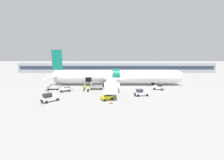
# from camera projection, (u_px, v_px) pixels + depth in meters

# --- Properties ---
(ground_plane) EXTENTS (500.00, 500.00, 0.00)m
(ground_plane) POSITION_uv_depth(u_px,v_px,m) (122.00, 87.00, 39.88)
(ground_plane) COLOR gray
(terminal_strip) EXTENTS (106.46, 8.97, 5.36)m
(terminal_strip) POSITION_uv_depth(u_px,v_px,m) (117.00, 67.00, 77.93)
(terminal_strip) COLOR gray
(terminal_strip) RESTS_ON ground_plane
(airplane) EXTENTS (40.95, 31.96, 10.66)m
(airplane) POSITION_uv_depth(u_px,v_px,m) (115.00, 77.00, 41.75)
(airplane) COLOR silver
(airplane) RESTS_ON ground_plane
(baggage_tug_lead) EXTENTS (2.74, 2.41, 1.58)m
(baggage_tug_lead) POSITION_uv_depth(u_px,v_px,m) (108.00, 97.00, 27.63)
(baggage_tug_lead) COLOR yellow
(baggage_tug_lead) RESTS_ON ground_plane
(baggage_tug_mid) EXTENTS (3.30, 2.00, 1.52)m
(baggage_tug_mid) POSITION_uv_depth(u_px,v_px,m) (142.00, 93.00, 30.48)
(baggage_tug_mid) COLOR silver
(baggage_tug_mid) RESTS_ON ground_plane
(baggage_tug_rear) EXTENTS (3.04, 2.49, 1.70)m
(baggage_tug_rear) POSITION_uv_depth(u_px,v_px,m) (159.00, 87.00, 36.25)
(baggage_tug_rear) COLOR white
(baggage_tug_rear) RESTS_ON ground_plane
(baggage_tug_spare) EXTENTS (3.09, 3.27, 1.70)m
(baggage_tug_spare) POSITION_uv_depth(u_px,v_px,m) (50.00, 98.00, 26.52)
(baggage_tug_spare) COLOR silver
(baggage_tug_spare) RESTS_ON ground_plane
(baggage_cart_loading) EXTENTS (4.24, 2.08, 1.07)m
(baggage_cart_loading) POSITION_uv_depth(u_px,v_px,m) (97.00, 87.00, 36.69)
(baggage_cart_loading) COLOR #999BA0
(baggage_cart_loading) RESTS_ON ground_plane
(baggage_cart_queued) EXTENTS (3.58, 2.81, 1.16)m
(baggage_cart_queued) POSITION_uv_depth(u_px,v_px,m) (66.00, 89.00, 34.47)
(baggage_cart_queued) COLOR silver
(baggage_cart_queued) RESTS_ON ground_plane
(baggage_cart_empty) EXTENTS (3.92, 2.23, 1.05)m
(baggage_cart_empty) POSITION_uv_depth(u_px,v_px,m) (55.00, 88.00, 36.45)
(baggage_cart_empty) COLOR silver
(baggage_cart_empty) RESTS_ON ground_plane
(ground_crew_loader_a) EXTENTS (0.53, 0.57, 1.72)m
(ground_crew_loader_a) POSITION_uv_depth(u_px,v_px,m) (92.00, 84.00, 38.79)
(ground_crew_loader_a) COLOR #2D2D33
(ground_crew_loader_a) RESTS_ON ground_plane
(ground_crew_loader_b) EXTENTS (0.50, 0.50, 1.57)m
(ground_crew_loader_b) POSITION_uv_depth(u_px,v_px,m) (84.00, 88.00, 34.29)
(ground_crew_loader_b) COLOR #1E2338
(ground_crew_loader_b) RESTS_ON ground_plane
(ground_crew_driver) EXTENTS (0.46, 0.56, 1.61)m
(ground_crew_driver) POSITION_uv_depth(u_px,v_px,m) (85.00, 87.00, 36.15)
(ground_crew_driver) COLOR #2D2D33
(ground_crew_driver) RESTS_ON ground_plane
(ground_crew_supervisor) EXTENTS (0.53, 0.53, 1.65)m
(ground_crew_supervisor) POSITION_uv_depth(u_px,v_px,m) (88.00, 89.00, 33.69)
(ground_crew_supervisor) COLOR black
(ground_crew_supervisor) RESTS_ON ground_plane
(suitcase_on_tarmac_upright) EXTENTS (0.48, 0.39, 0.71)m
(suitcase_on_tarmac_upright) POSITION_uv_depth(u_px,v_px,m) (89.00, 90.00, 34.80)
(suitcase_on_tarmac_upright) COLOR black
(suitcase_on_tarmac_upright) RESTS_ON ground_plane
(safety_cone_nose) EXTENTS (0.56, 0.56, 0.66)m
(safety_cone_nose) POSITION_uv_depth(u_px,v_px,m) (182.00, 85.00, 41.36)
(safety_cone_nose) COLOR black
(safety_cone_nose) RESTS_ON ground_plane
(safety_cone_engine_left) EXTENTS (0.53, 0.53, 0.69)m
(safety_cone_engine_left) POSITION_uv_depth(u_px,v_px,m) (112.00, 102.00, 25.49)
(safety_cone_engine_left) COLOR black
(safety_cone_engine_left) RESTS_ON ground_plane
(safety_cone_wingtip) EXTENTS (0.63, 0.63, 0.64)m
(safety_cone_wingtip) POSITION_uv_depth(u_px,v_px,m) (117.00, 91.00, 33.62)
(safety_cone_wingtip) COLOR black
(safety_cone_wingtip) RESTS_ON ground_plane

